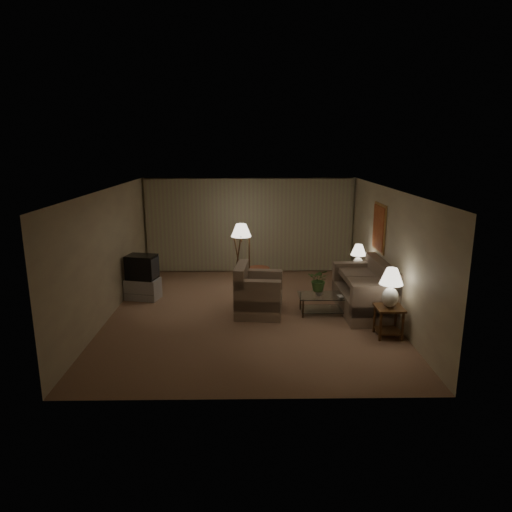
{
  "coord_description": "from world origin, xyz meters",
  "views": [
    {
      "loc": [
        -0.02,
        -9.44,
        3.59
      ],
      "look_at": [
        0.15,
        0.6,
        1.14
      ],
      "focal_mm": 32.0,
      "sensor_mm": 36.0,
      "label": 1
    }
  ],
  "objects_px": {
    "armchair": "(259,295)",
    "vase": "(319,292)",
    "side_table_far": "(357,278)",
    "ottoman": "(259,275)",
    "floor_lamp": "(241,253)",
    "table_lamp_far": "(358,255)",
    "coffee_table": "(325,301)",
    "side_table_near": "(389,316)",
    "tv_cabinet": "(143,289)",
    "crt_tv": "(142,267)",
    "sofa": "(364,292)",
    "table_lamp_near": "(391,284)"
  },
  "relations": [
    {
      "from": "side_table_near",
      "to": "tv_cabinet",
      "type": "relative_size",
      "value": 0.7
    },
    {
      "from": "tv_cabinet",
      "to": "sofa",
      "type": "bearing_deg",
      "value": 2.01
    },
    {
      "from": "side_table_far",
      "to": "ottoman",
      "type": "xyz_separation_m",
      "value": [
        -2.4,
        1.06,
        -0.21
      ]
    },
    {
      "from": "table_lamp_far",
      "to": "vase",
      "type": "height_order",
      "value": "table_lamp_far"
    },
    {
      "from": "tv_cabinet",
      "to": "floor_lamp",
      "type": "distance_m",
      "value": 2.67
    },
    {
      "from": "side_table_far",
      "to": "tv_cabinet",
      "type": "bearing_deg",
      "value": -176.73
    },
    {
      "from": "side_table_near",
      "to": "table_lamp_far",
      "type": "bearing_deg",
      "value": 90.0
    },
    {
      "from": "ottoman",
      "to": "vase",
      "type": "relative_size",
      "value": 3.67
    },
    {
      "from": "tv_cabinet",
      "to": "crt_tv",
      "type": "xyz_separation_m",
      "value": [
        0.0,
        0.0,
        0.54
      ]
    },
    {
      "from": "tv_cabinet",
      "to": "table_lamp_far",
      "type": "bearing_deg",
      "value": 15.96
    },
    {
      "from": "side_table_near",
      "to": "crt_tv",
      "type": "bearing_deg",
      "value": 156.11
    },
    {
      "from": "side_table_near",
      "to": "ottoman",
      "type": "height_order",
      "value": "side_table_near"
    },
    {
      "from": "tv_cabinet",
      "to": "side_table_near",
      "type": "bearing_deg",
      "value": -11.19
    },
    {
      "from": "ottoman",
      "to": "side_table_near",
      "type": "bearing_deg",
      "value": -56.74
    },
    {
      "from": "side_table_near",
      "to": "vase",
      "type": "distance_m",
      "value": 1.7
    },
    {
      "from": "sofa",
      "to": "armchair",
      "type": "bearing_deg",
      "value": -88.74
    },
    {
      "from": "ottoman",
      "to": "vase",
      "type": "distance_m",
      "value": 2.73
    },
    {
      "from": "side_table_near",
      "to": "floor_lamp",
      "type": "relative_size",
      "value": 0.37
    },
    {
      "from": "table_lamp_near",
      "to": "side_table_far",
      "type": "bearing_deg",
      "value": 90.0
    },
    {
      "from": "side_table_far",
      "to": "ottoman",
      "type": "distance_m",
      "value": 2.63
    },
    {
      "from": "side_table_near",
      "to": "ottoman",
      "type": "relative_size",
      "value": 1.03
    },
    {
      "from": "side_table_near",
      "to": "sofa",
      "type": "bearing_deg",
      "value": 96.34
    },
    {
      "from": "armchair",
      "to": "table_lamp_far",
      "type": "height_order",
      "value": "table_lamp_far"
    },
    {
      "from": "tv_cabinet",
      "to": "table_lamp_near",
      "type": "bearing_deg",
      "value": -11.19
    },
    {
      "from": "coffee_table",
      "to": "floor_lamp",
      "type": "relative_size",
      "value": 0.73
    },
    {
      "from": "floor_lamp",
      "to": "vase",
      "type": "distance_m",
      "value": 2.81
    },
    {
      "from": "side_table_far",
      "to": "floor_lamp",
      "type": "xyz_separation_m",
      "value": [
        -2.86,
        0.85,
        0.44
      ]
    },
    {
      "from": "tv_cabinet",
      "to": "coffee_table",
      "type": "bearing_deg",
      "value": -1.38
    },
    {
      "from": "armchair",
      "to": "side_table_near",
      "type": "height_order",
      "value": "armchair"
    },
    {
      "from": "ottoman",
      "to": "tv_cabinet",
      "type": "bearing_deg",
      "value": -154.13
    },
    {
      "from": "table_lamp_far",
      "to": "coffee_table",
      "type": "distance_m",
      "value": 1.82
    },
    {
      "from": "side_table_far",
      "to": "floor_lamp",
      "type": "distance_m",
      "value": 3.02
    },
    {
      "from": "coffee_table",
      "to": "crt_tv",
      "type": "distance_m",
      "value": 4.36
    },
    {
      "from": "armchair",
      "to": "floor_lamp",
      "type": "bearing_deg",
      "value": 16.55
    },
    {
      "from": "armchair",
      "to": "side_table_far",
      "type": "relative_size",
      "value": 2.06
    },
    {
      "from": "side_table_far",
      "to": "table_lamp_near",
      "type": "xyz_separation_m",
      "value": [
        0.0,
        -2.6,
        0.65
      ]
    },
    {
      "from": "side_table_near",
      "to": "table_lamp_near",
      "type": "distance_m",
      "value": 0.64
    },
    {
      "from": "crt_tv",
      "to": "ottoman",
      "type": "distance_m",
      "value": 3.17
    },
    {
      "from": "side_table_near",
      "to": "vase",
      "type": "xyz_separation_m",
      "value": [
        -1.15,
        1.25,
        0.09
      ]
    },
    {
      "from": "sofa",
      "to": "crt_tv",
      "type": "distance_m",
      "value": 5.15
    },
    {
      "from": "side_table_near",
      "to": "coffee_table",
      "type": "distance_m",
      "value": 1.61
    },
    {
      "from": "armchair",
      "to": "vase",
      "type": "bearing_deg",
      "value": -84.25
    },
    {
      "from": "ottoman",
      "to": "coffee_table",
      "type": "bearing_deg",
      "value": -59.85
    },
    {
      "from": "sofa",
      "to": "side_table_far",
      "type": "relative_size",
      "value": 3.38
    },
    {
      "from": "armchair",
      "to": "tv_cabinet",
      "type": "distance_m",
      "value": 2.95
    },
    {
      "from": "table_lamp_far",
      "to": "crt_tv",
      "type": "distance_m",
      "value": 5.21
    },
    {
      "from": "table_lamp_near",
      "to": "crt_tv",
      "type": "height_order",
      "value": "table_lamp_near"
    },
    {
      "from": "side_table_near",
      "to": "table_lamp_near",
      "type": "xyz_separation_m",
      "value": [
        -0.0,
        0.0,
        0.64
      ]
    },
    {
      "from": "side_table_near",
      "to": "table_lamp_far",
      "type": "height_order",
      "value": "table_lamp_far"
    },
    {
      "from": "side_table_near",
      "to": "vase",
      "type": "bearing_deg",
      "value": 132.62
    }
  ]
}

